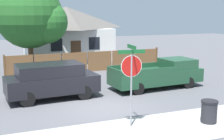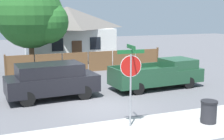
{
  "view_description": "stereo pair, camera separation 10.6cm",
  "coord_description": "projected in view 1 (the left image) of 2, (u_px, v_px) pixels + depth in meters",
  "views": [
    {
      "loc": [
        -4.84,
        -13.55,
        4.47
      ],
      "look_at": [
        0.9,
        0.7,
        1.6
      ],
      "focal_mm": 50.0,
      "sensor_mm": 36.0,
      "label": 1
    },
    {
      "loc": [
        -4.74,
        -13.59,
        4.47
      ],
      "look_at": [
        0.9,
        0.7,
        1.6
      ],
      "focal_mm": 50.0,
      "sensor_mm": 36.0,
      "label": 2
    }
  ],
  "objects": [
    {
      "name": "house",
      "position": [
        67.0,
        32.0,
        29.99
      ],
      "size": [
        8.14,
        7.05,
        4.97
      ],
      "color": "white",
      "rests_on": "ground"
    },
    {
      "name": "orange_pickup",
      "position": [
        159.0,
        74.0,
        18.53
      ],
      "size": [
        5.65,
        2.27,
        1.68
      ],
      "rotation": [
        0.0,
        0.0,
        0.06
      ],
      "color": "#1E472D",
      "rests_on": "ground"
    },
    {
      "name": "oak_tree",
      "position": [
        33.0,
        17.0,
        23.12
      ],
      "size": [
        5.22,
        4.97,
        6.73
      ],
      "color": "brown",
      "rests_on": "ground"
    },
    {
      "name": "sidewalk_strip",
      "position": [
        133.0,
        133.0,
        11.67
      ],
      "size": [
        36.0,
        3.2,
        0.01
      ],
      "color": "#A3A39E",
      "rests_on": "ground"
    },
    {
      "name": "stop_sign",
      "position": [
        131.0,
        71.0,
        11.98
      ],
      "size": [
        1.08,
        0.97,
        3.23
      ],
      "rotation": [
        0.0,
        0.0,
        -0.11
      ],
      "color": "gray",
      "rests_on": "ground"
    },
    {
      "name": "wooden_fence",
      "position": [
        88.0,
        62.0,
        23.57
      ],
      "size": [
        12.05,
        0.12,
        1.6
      ],
      "color": "brown",
      "rests_on": "ground"
    },
    {
      "name": "red_suv",
      "position": [
        51.0,
        80.0,
        16.12
      ],
      "size": [
        4.79,
        2.26,
        1.85
      ],
      "rotation": [
        0.0,
        0.0,
        0.06
      ],
      "color": "black",
      "rests_on": "ground"
    },
    {
      "name": "ground_plane",
      "position": [
        100.0,
        106.0,
        14.95
      ],
      "size": [
        80.0,
        80.0,
        0.0
      ],
      "primitive_type": "plane",
      "color": "#56565B"
    },
    {
      "name": "trash_bin",
      "position": [
        209.0,
        111.0,
        12.72
      ],
      "size": [
        0.68,
        0.68,
        0.93
      ],
      "color": "#28282D",
      "rests_on": "ground"
    }
  ]
}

